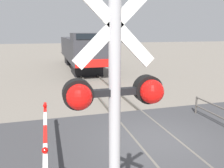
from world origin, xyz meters
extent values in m
plane|color=slate|center=(0.00, 0.00, 0.00)|extent=(160.00, 160.00, 0.00)
cube|color=#59544C|center=(-0.72, 0.00, 0.07)|extent=(0.08, 80.00, 0.15)
cube|color=#59544C|center=(0.72, 0.00, 0.07)|extent=(0.08, 80.00, 0.15)
cube|color=#38383A|center=(0.00, 0.00, 0.07)|extent=(36.00, 6.21, 0.15)
cube|color=black|center=(0.00, 14.58, 0.53)|extent=(2.53, 3.20, 1.05)
cube|color=black|center=(0.00, 22.47, 0.53)|extent=(2.53, 3.20, 1.05)
cube|color=#333338|center=(0.00, 18.53, 2.14)|extent=(2.97, 14.35, 2.19)
cube|color=#333338|center=(0.00, 12.72, 3.51)|extent=(2.92, 2.73, 0.55)
cube|color=black|center=(0.00, 11.32, 3.51)|extent=(2.53, 0.06, 0.44)
cube|color=red|center=(0.00, 11.31, 1.40)|extent=(2.83, 0.08, 0.64)
sphere|color=#F2EACC|center=(0.00, 11.30, 2.74)|extent=(0.36, 0.36, 0.36)
cylinder|color=#ADADB2|center=(-2.80, -4.30, 2.17)|extent=(0.14, 0.14, 4.35)
cube|color=white|center=(-2.80, -4.30, 3.90)|extent=(0.95, 0.04, 0.95)
cube|color=white|center=(-2.80, -4.30, 3.90)|extent=(0.95, 0.04, 0.95)
cube|color=black|center=(-2.80, -4.30, 3.15)|extent=(1.04, 0.08, 0.08)
sphere|color=red|center=(-3.22, -4.40, 3.15)|extent=(0.28, 0.28, 0.28)
sphere|color=red|center=(-2.38, -4.40, 3.15)|extent=(0.28, 0.28, 0.28)
cylinder|color=black|center=(-3.22, -4.28, 3.15)|extent=(0.34, 0.14, 0.34)
cylinder|color=black|center=(-2.38, -4.28, 3.15)|extent=(0.34, 0.14, 0.34)
cube|color=white|center=(-3.68, -2.03, 1.17)|extent=(0.10, 1.15, 0.14)
cube|color=red|center=(-3.68, -0.88, 1.17)|extent=(0.10, 1.15, 0.14)
cube|color=white|center=(-3.68, 0.27, 1.17)|extent=(0.10, 1.15, 0.14)
cube|color=red|center=(-3.68, 1.42, 1.17)|extent=(0.10, 1.15, 0.14)
sphere|color=red|center=(-3.68, -1.94, 1.31)|extent=(0.14, 0.14, 0.14)
sphere|color=red|center=(-3.68, 1.33, 1.31)|extent=(0.14, 0.14, 0.14)
cylinder|color=#4C4742|center=(2.98, 1.98, 0.47)|extent=(0.08, 0.08, 0.95)
cylinder|color=#4C4742|center=(2.98, 0.52, 0.91)|extent=(0.06, 2.90, 0.06)
cylinder|color=#4C4742|center=(2.98, 0.52, 0.52)|extent=(0.06, 2.90, 0.06)
camera|label=1|loc=(-3.53, -6.76, 3.81)|focal=37.08mm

